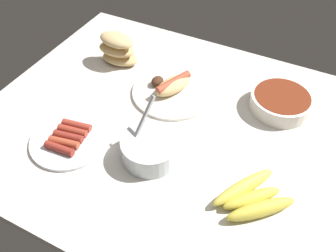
{
  "coord_description": "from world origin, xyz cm",
  "views": [
    {
      "loc": [
        -27.57,
        65.68,
        74.74
      ],
      "look_at": [
        3.84,
        3.81,
        3.0
      ],
      "focal_mm": 38.45,
      "sensor_mm": 36.0,
      "label": 1
    }
  ],
  "objects_px": {
    "bowl_chili": "(281,101)",
    "banana_bunch": "(252,198)",
    "bread_stack": "(118,49)",
    "bowl_coleslaw": "(150,148)",
    "plate_sausages": "(69,139)",
    "plate_hotdog_assembled": "(173,89)"
  },
  "relations": [
    {
      "from": "bread_stack",
      "to": "bowl_coleslaw",
      "type": "height_order",
      "value": "bowl_coleslaw"
    },
    {
      "from": "banana_bunch",
      "to": "plate_hotdog_assembled",
      "type": "bearing_deg",
      "value": -38.54
    },
    {
      "from": "bowl_chili",
      "to": "bread_stack",
      "type": "distance_m",
      "value": 0.56
    },
    {
      "from": "bowl_coleslaw",
      "to": "bread_stack",
      "type": "bearing_deg",
      "value": -46.82
    },
    {
      "from": "banana_bunch",
      "to": "bread_stack",
      "type": "distance_m",
      "value": 0.67
    },
    {
      "from": "plate_sausages",
      "to": "bread_stack",
      "type": "relative_size",
      "value": 1.52
    },
    {
      "from": "plate_hotdog_assembled",
      "to": "banana_bunch",
      "type": "xyz_separation_m",
      "value": [
        -0.35,
        0.28,
        0.0
      ]
    },
    {
      "from": "plate_sausages",
      "to": "bread_stack",
      "type": "distance_m",
      "value": 0.39
    },
    {
      "from": "bowl_chili",
      "to": "banana_bunch",
      "type": "relative_size",
      "value": 0.92
    },
    {
      "from": "plate_hotdog_assembled",
      "to": "bread_stack",
      "type": "distance_m",
      "value": 0.25
    },
    {
      "from": "bowl_chili",
      "to": "plate_hotdog_assembled",
      "type": "relative_size",
      "value": 0.71
    },
    {
      "from": "plate_sausages",
      "to": "bowl_coleslaw",
      "type": "height_order",
      "value": "bowl_coleslaw"
    },
    {
      "from": "plate_sausages",
      "to": "bowl_coleslaw",
      "type": "xyz_separation_m",
      "value": [
        -0.23,
        -0.05,
        0.03
      ]
    },
    {
      "from": "plate_sausages",
      "to": "banana_bunch",
      "type": "height_order",
      "value": "banana_bunch"
    },
    {
      "from": "plate_hotdog_assembled",
      "to": "plate_sausages",
      "type": "relative_size",
      "value": 1.2
    },
    {
      "from": "bowl_chili",
      "to": "bread_stack",
      "type": "xyz_separation_m",
      "value": [
        0.56,
        0.02,
        0.03
      ]
    },
    {
      "from": "plate_sausages",
      "to": "bowl_coleslaw",
      "type": "bearing_deg",
      "value": -166.48
    },
    {
      "from": "banana_bunch",
      "to": "bowl_coleslaw",
      "type": "relative_size",
      "value": 1.26
    },
    {
      "from": "plate_hotdog_assembled",
      "to": "plate_sausages",
      "type": "distance_m",
      "value": 0.35
    },
    {
      "from": "bowl_chili",
      "to": "bowl_coleslaw",
      "type": "height_order",
      "value": "bowl_coleslaw"
    },
    {
      "from": "bread_stack",
      "to": "bowl_coleslaw",
      "type": "xyz_separation_m",
      "value": [
        -0.3,
        0.32,
        -0.02
      ]
    },
    {
      "from": "bowl_coleslaw",
      "to": "plate_hotdog_assembled",
      "type": "bearing_deg",
      "value": -76.21
    }
  ]
}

